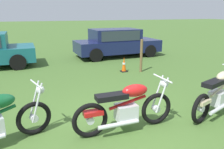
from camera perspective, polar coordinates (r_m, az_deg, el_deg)
ground_plane at (r=4.52m, az=1.95°, el=-14.10°), size 120.00×120.00×0.00m
motorcycle_red at (r=4.32m, az=3.74°, el=-8.49°), size 2.08×0.64×1.02m
motorcycle_cream at (r=5.55m, az=25.76°, el=-4.38°), size 1.97×0.96×1.02m
car_navy at (r=11.64m, az=1.08°, el=8.56°), size 4.38×1.98×1.43m
traffic_cone at (r=8.65m, az=3.10°, el=2.51°), size 0.25×0.25×0.59m
fence_post_wooden at (r=8.62m, az=7.55°, el=4.80°), size 0.10×0.10×1.27m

